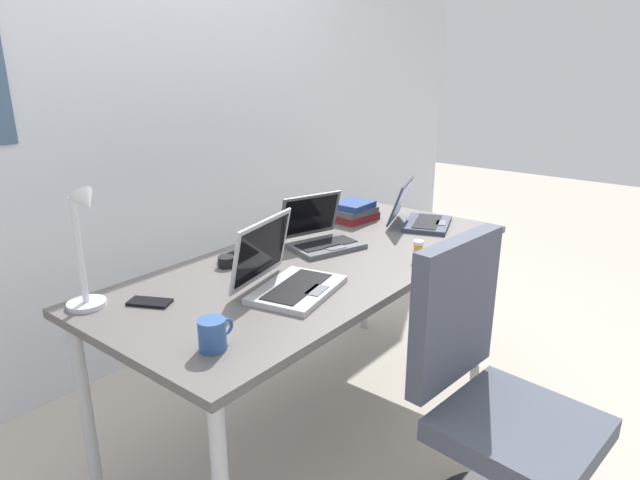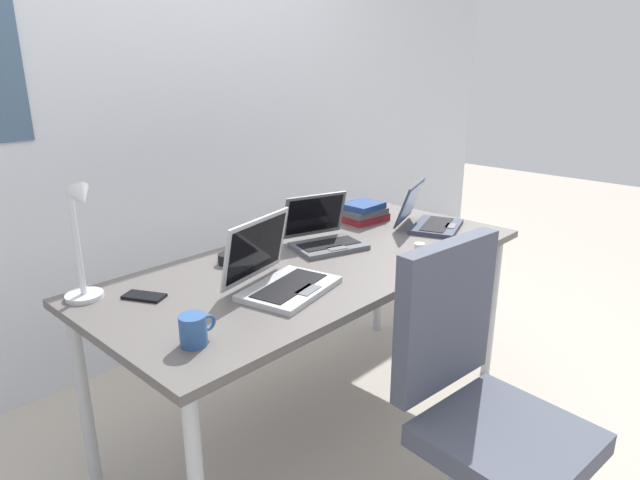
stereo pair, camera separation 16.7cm
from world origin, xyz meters
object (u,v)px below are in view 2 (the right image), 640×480
at_px(desk_lamp, 81,243).
at_px(cell_phone, 144,296).
at_px(laptop_near_mouse, 324,236).
at_px(book_stack, 365,212).
at_px(headphones, 242,255).
at_px(office_chair, 483,431).
at_px(pill_bottle, 419,253).
at_px(coffee_mug, 194,330).
at_px(laptop_front_right, 279,276).
at_px(laptop_center, 428,219).
at_px(computer_mouse, 371,206).

distance_m(desk_lamp, cell_phone, 0.26).
relative_size(laptop_near_mouse, cell_phone, 2.56).
bearing_deg(book_stack, laptop_near_mouse, -165.08).
height_order(headphones, office_chair, office_chair).
bearing_deg(pill_bottle, coffee_mug, 174.75).
bearing_deg(coffee_mug, desk_lamp, 98.08).
distance_m(laptop_front_right, cell_phone, 0.45).
relative_size(laptop_near_mouse, laptop_center, 0.96).
xyz_separation_m(desk_lamp, pill_bottle, (1.03, -0.58, -0.16)).
distance_m(laptop_near_mouse, book_stack, 0.41).
bearing_deg(book_stack, laptop_front_right, -159.97).
distance_m(cell_phone, coffee_mug, 0.39).
relative_size(laptop_center, headphones, 1.69).
height_order(laptop_near_mouse, coffee_mug, laptop_near_mouse).
bearing_deg(office_chair, laptop_center, 43.22).
distance_m(pill_bottle, book_stack, 0.59).
distance_m(laptop_near_mouse, headphones, 0.36).
relative_size(laptop_center, computer_mouse, 3.77).
relative_size(desk_lamp, laptop_near_mouse, 1.15).
relative_size(headphones, office_chair, 0.22).
bearing_deg(coffee_mug, cell_phone, 80.20).
xyz_separation_m(laptop_near_mouse, book_stack, (0.40, 0.11, 0.00)).
relative_size(laptop_near_mouse, coffee_mug, 3.08).
xyz_separation_m(laptop_front_right, headphones, (0.10, 0.33, -0.03)).
distance_m(desk_lamp, pill_bottle, 1.19).
height_order(laptop_center, computer_mouse, laptop_center).
height_order(desk_lamp, office_chair, desk_lamp).
height_order(computer_mouse, office_chair, office_chair).
distance_m(computer_mouse, office_chair, 1.43).
bearing_deg(pill_bottle, cell_phone, 152.18).
distance_m(laptop_center, cell_phone, 1.34).
height_order(computer_mouse, cell_phone, computer_mouse).
xyz_separation_m(laptop_center, computer_mouse, (0.08, 0.40, -0.03)).
xyz_separation_m(laptop_near_mouse, coffee_mug, (-0.86, -0.31, 0.00)).
height_order(laptop_front_right, computer_mouse, laptop_front_right).
height_order(laptop_center, cell_phone, laptop_center).
bearing_deg(book_stack, desk_lamp, 177.03).
bearing_deg(laptop_front_right, book_stack, 20.03).
distance_m(desk_lamp, laptop_center, 1.51).
distance_m(laptop_front_right, computer_mouse, 1.13).
bearing_deg(headphones, desk_lamp, 175.18).
xyz_separation_m(desk_lamp, office_chair, (0.70, -1.06, -0.54)).
bearing_deg(laptop_front_right, pill_bottle, -20.66).
xyz_separation_m(pill_bottle, coffee_mug, (-0.96, 0.09, 0.00)).
bearing_deg(coffee_mug, laptop_near_mouse, 20.06).
bearing_deg(office_chair, laptop_near_mouse, 75.51).
distance_m(laptop_center, laptop_front_right, 0.97).
bearing_deg(laptop_center, coffee_mug, -174.10).
bearing_deg(desk_lamp, laptop_center, -13.40).
bearing_deg(desk_lamp, computer_mouse, 1.81).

